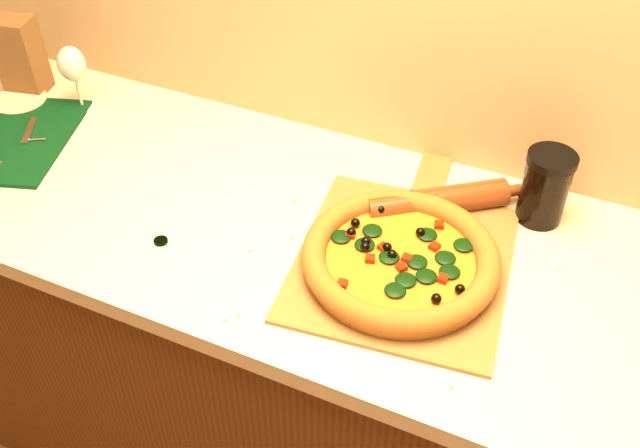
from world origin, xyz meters
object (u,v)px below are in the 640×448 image
at_px(side_plate, 20,101).
at_px(pizza_peel, 405,256).
at_px(cutting_board, 13,139).
at_px(wine_glass, 72,66).
at_px(dark_jar, 545,187).
at_px(rolling_pin, 437,201).
at_px(pizza, 400,259).

bearing_deg(side_plate, pizza_peel, -6.81).
xyz_separation_m(cutting_board, side_plate, (-0.10, 0.13, 0.00)).
height_order(pizza_peel, wine_glass, wine_glass).
bearing_deg(cutting_board, side_plate, 108.71).
bearing_deg(cutting_board, dark_jar, -6.89).
bearing_deg(cutting_board, rolling_pin, -8.78).
bearing_deg(pizza_peel, dark_jar, 40.90).
bearing_deg(dark_jar, rolling_pin, -159.63).
relative_size(pizza, dark_jar, 2.37).
relative_size(pizza_peel, pizza, 1.66).
bearing_deg(rolling_pin, wine_glass, 178.71).
height_order(pizza_peel, side_plate, side_plate).
distance_m(pizza, wine_glass, 0.93).
bearing_deg(wine_glass, rolling_pin, -1.29).
bearing_deg(side_plate, rolling_pin, 1.50).
relative_size(pizza, cutting_board, 0.90).
bearing_deg(dark_jar, pizza, -127.73).
distance_m(rolling_pin, wine_glass, 0.92).
bearing_deg(wine_glass, pizza_peel, -10.97).
relative_size(pizza_peel, cutting_board, 1.50).
bearing_deg(pizza, wine_glass, 166.79).
relative_size(cutting_board, dark_jar, 2.63).
bearing_deg(rolling_pin, side_plate, -178.50).
xyz_separation_m(pizza_peel, cutting_board, (-0.95, -0.01, 0.00)).
distance_m(cutting_board, side_plate, 0.16).
bearing_deg(side_plate, wine_glass, 17.56).
xyz_separation_m(pizza, side_plate, (-1.06, 0.16, -0.03)).
relative_size(pizza, wine_glass, 2.23).
bearing_deg(pizza_peel, cutting_board, 173.63).
relative_size(cutting_board, rolling_pin, 1.14).
bearing_deg(side_plate, cutting_board, -53.12).
relative_size(rolling_pin, dark_jar, 2.31).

